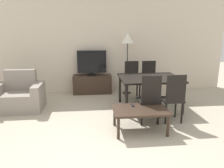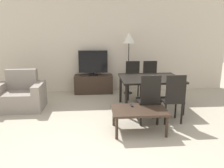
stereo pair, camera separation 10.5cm
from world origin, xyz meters
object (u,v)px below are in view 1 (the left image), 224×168
at_px(dining_chair_near_right, 174,96).
at_px(dining_table, 150,80).
at_px(tv_stand, 92,84).
at_px(dining_chair_near, 150,97).
at_px(wine_glass_left, 153,77).
at_px(dining_chair_far, 149,78).
at_px(tv, 92,63).
at_px(floor_lamp, 128,41).
at_px(coffee_table, 140,111).
at_px(remote_primary, 133,105).
at_px(armchair, 19,96).
at_px(dining_chair_far_left, 132,78).

bearing_deg(dining_chair_near_right, dining_table, 105.39).
relative_size(tv_stand, dining_table, 0.80).
height_order(dining_chair_near, wine_glass_left, dining_chair_near).
height_order(dining_chair_far, dining_chair_near_right, same).
xyz_separation_m(dining_chair_near, dining_chair_far, (0.47, 1.72, 0.00)).
height_order(tv_stand, dining_chair_near, dining_chair_near).
xyz_separation_m(tv_stand, wine_glass_left, (1.22, -1.85, 0.57)).
bearing_deg(tv, floor_lamp, -6.71).
bearing_deg(coffee_table, dining_chair_far, 70.30).
relative_size(floor_lamp, wine_glass_left, 11.76).
distance_m(tv, coffee_table, 2.72).
bearing_deg(tv_stand, dining_chair_near, -64.84).
bearing_deg(floor_lamp, remote_primary, -97.30).
xyz_separation_m(coffee_table, dining_chair_near, (0.25, 0.30, 0.16)).
height_order(dining_chair_near, dining_chair_near_right, same).
xyz_separation_m(dining_chair_near_right, remote_primary, (-0.83, -0.13, -0.10)).
height_order(coffee_table, dining_chair_near_right, dining_chair_near_right).
distance_m(armchair, dining_chair_near_right, 3.40).
xyz_separation_m(dining_table, dining_chair_far_left, (-0.24, 0.86, -0.13)).
bearing_deg(dining_chair_near, dining_chair_far_left, 90.00).
height_order(floor_lamp, wine_glass_left, floor_lamp).
bearing_deg(remote_primary, tv_stand, 106.48).
bearing_deg(wine_glass_left, dining_chair_near, -112.25).
distance_m(tv, dining_chair_near, 2.51).
bearing_deg(wine_glass_left, dining_chair_near_right, -51.66).
distance_m(tv, dining_chair_near_right, 2.74).
bearing_deg(armchair, floor_lamp, 21.38).
height_order(armchair, tv_stand, armchair).
bearing_deg(dining_table, tv, 133.03).
bearing_deg(wine_glass_left, tv_stand, 123.30).
bearing_deg(dining_chair_far_left, dining_table, -74.61).
bearing_deg(armchair, dining_table, -4.25).
relative_size(tv, wine_glass_left, 5.58).
bearing_deg(coffee_table, wine_glass_left, 59.43).
xyz_separation_m(dining_chair_far_left, floor_lamp, (-0.07, 0.41, 0.96)).
height_order(dining_table, dining_chair_near, dining_chair_near).
bearing_deg(dining_table, coffee_table, -112.74).
bearing_deg(wine_glass_left, tv, 123.34).
xyz_separation_m(coffee_table, wine_glass_left, (0.41, 0.70, 0.46)).
distance_m(coffee_table, dining_chair_far_left, 2.05).
height_order(dining_chair_far, floor_lamp, floor_lamp).
relative_size(dining_chair_far, floor_lamp, 0.57).
bearing_deg(dining_chair_near_right, dining_chair_far_left, 105.39).
xyz_separation_m(tv, dining_chair_near, (1.06, -2.25, -0.35)).
height_order(dining_chair_near_right, floor_lamp, floor_lamp).
bearing_deg(dining_chair_far, wine_glass_left, -103.25).
relative_size(armchair, coffee_table, 1.09).
relative_size(dining_table, remote_primary, 9.02).
distance_m(armchair, tv, 2.13).
relative_size(tv, dining_table, 0.60).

